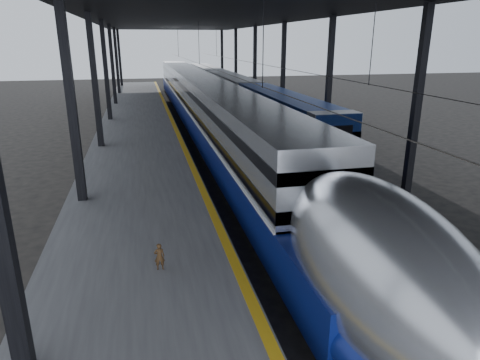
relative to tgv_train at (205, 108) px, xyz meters
name	(u,v)px	position (x,y,z in m)	size (l,w,h in m)	color
ground	(244,262)	(-2.00, -22.53, -2.09)	(160.00, 160.00, 0.00)	black
platform	(139,136)	(-5.50, -2.53, -1.59)	(6.00, 80.00, 1.00)	#4C4C4F
yellow_strip	(175,127)	(-2.70, -2.53, -1.08)	(0.30, 80.00, 0.01)	#C89512
rails	(241,136)	(2.50, -2.53, -2.01)	(6.52, 80.00, 0.16)	slate
canopy	(206,16)	(-0.10, -2.53, 7.03)	(18.00, 75.00, 9.47)	black
tgv_train	(205,108)	(0.00, 0.00, 0.00)	(3.11, 65.20, 4.46)	silver
second_train	(232,92)	(5.00, 12.47, -0.20)	(2.70, 56.05, 3.72)	navy
child	(159,257)	(-4.91, -24.16, -0.67)	(0.30, 0.20, 0.83)	#442C16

